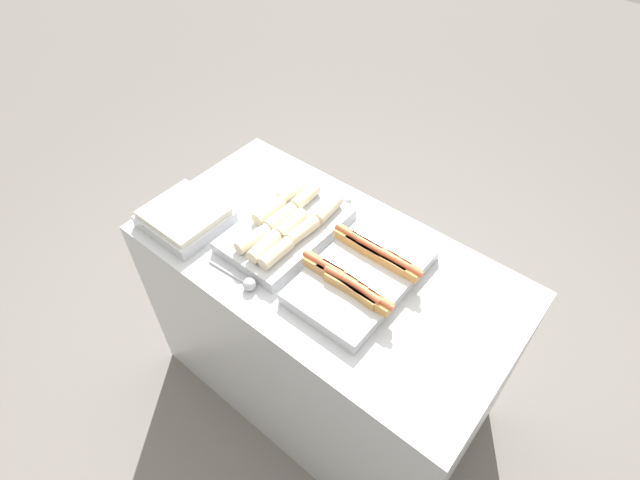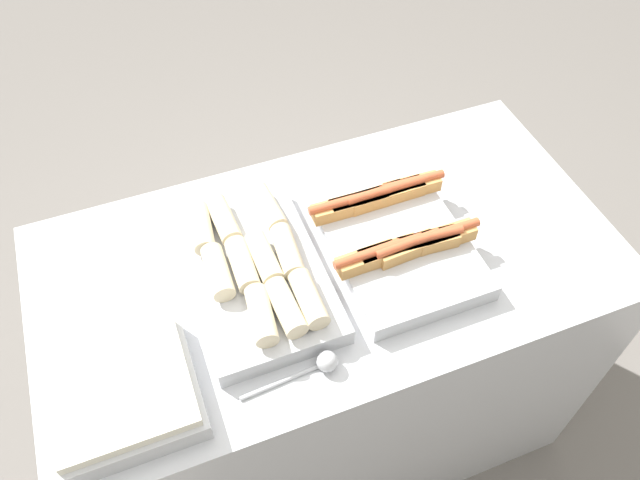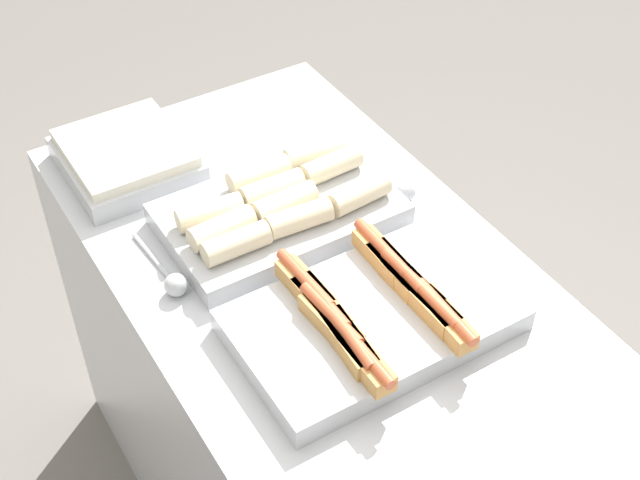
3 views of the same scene
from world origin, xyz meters
name	(u,v)px [view 1 (image 1 of 3)]	position (x,y,z in m)	size (l,w,h in m)	color
ground_plane	(324,383)	(0.00, 0.00, 0.00)	(12.00, 12.00, 0.00)	slate
counter	(324,331)	(0.00, 0.00, 0.47)	(1.43, 0.75, 0.95)	#B7BABF
tray_hotdogs	(362,273)	(0.16, 0.00, 0.99)	(0.37, 0.51, 0.10)	#B7BABF
tray_wraps	(286,227)	(-0.19, 0.00, 0.99)	(0.30, 0.48, 0.10)	#B7BABF
tray_side_front	(185,217)	(-0.53, -0.20, 0.98)	(0.29, 0.27, 0.07)	#B7BABF
serving_spoon_near	(246,283)	(-0.13, -0.27, 0.97)	(0.22, 0.05, 0.05)	#B2B5BA
serving_spoon_far	(343,200)	(-0.13, 0.27, 0.97)	(0.22, 0.05, 0.05)	#B2B5BA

